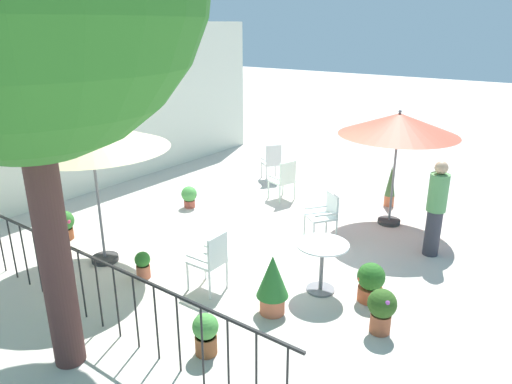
{
  "coord_description": "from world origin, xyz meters",
  "views": [
    {
      "loc": [
        -6.59,
        -4.58,
        3.76
      ],
      "look_at": [
        0.0,
        0.27,
        0.85
      ],
      "focal_mm": 33.14,
      "sensor_mm": 36.0,
      "label": 1
    }
  ],
  "objects_px": {
    "potted_plant_4": "(273,282)",
    "patio_umbrella_1": "(91,136)",
    "patio_chair_2": "(284,178)",
    "patio_chair_3": "(272,160)",
    "potted_plant_2": "(206,333)",
    "potted_plant_6": "(390,186)",
    "potted_plant_5": "(382,308)",
    "patio_chair_1": "(325,213)",
    "standing_person": "(436,208)",
    "potted_plant_7": "(64,224)",
    "potted_plant_0": "(143,264)",
    "patio_chair_0": "(211,258)",
    "potted_plant_1": "(371,282)",
    "potted_plant_3": "(189,196)",
    "patio_umbrella_0": "(399,125)",
    "cafe_table_0": "(322,258)"
  },
  "relations": [
    {
      "from": "potted_plant_6",
      "to": "standing_person",
      "type": "relative_size",
      "value": 0.55
    },
    {
      "from": "potted_plant_0",
      "to": "potted_plant_6",
      "type": "height_order",
      "value": "potted_plant_6"
    },
    {
      "from": "potted_plant_0",
      "to": "potted_plant_2",
      "type": "distance_m",
      "value": 2.16
    },
    {
      "from": "patio_chair_2",
      "to": "standing_person",
      "type": "relative_size",
      "value": 0.55
    },
    {
      "from": "cafe_table_0",
      "to": "patio_chair_0",
      "type": "distance_m",
      "value": 1.62
    },
    {
      "from": "potted_plant_5",
      "to": "potted_plant_3",
      "type": "bearing_deg",
      "value": 70.85
    },
    {
      "from": "patio_umbrella_1",
      "to": "standing_person",
      "type": "bearing_deg",
      "value": -51.16
    },
    {
      "from": "potted_plant_1",
      "to": "standing_person",
      "type": "bearing_deg",
      "value": -7.38
    },
    {
      "from": "potted_plant_3",
      "to": "potted_plant_5",
      "type": "distance_m",
      "value": 5.37
    },
    {
      "from": "potted_plant_6",
      "to": "patio_umbrella_1",
      "type": "bearing_deg",
      "value": 151.55
    },
    {
      "from": "patio_chair_0",
      "to": "patio_chair_2",
      "type": "distance_m",
      "value": 4.08
    },
    {
      "from": "patio_umbrella_1",
      "to": "potted_plant_3",
      "type": "relative_size",
      "value": 5.11
    },
    {
      "from": "potted_plant_1",
      "to": "potted_plant_6",
      "type": "height_order",
      "value": "potted_plant_6"
    },
    {
      "from": "patio_umbrella_0",
      "to": "potted_plant_3",
      "type": "distance_m",
      "value": 4.54
    },
    {
      "from": "potted_plant_0",
      "to": "potted_plant_6",
      "type": "bearing_deg",
      "value": -19.99
    },
    {
      "from": "patio_chair_3",
      "to": "potted_plant_2",
      "type": "bearing_deg",
      "value": -152.18
    },
    {
      "from": "potted_plant_3",
      "to": "potted_plant_5",
      "type": "xyz_separation_m",
      "value": [
        -1.76,
        -5.07,
        0.09
      ]
    },
    {
      "from": "patio_umbrella_1",
      "to": "cafe_table_0",
      "type": "height_order",
      "value": "patio_umbrella_1"
    },
    {
      "from": "cafe_table_0",
      "to": "potted_plant_6",
      "type": "bearing_deg",
      "value": 7.24
    },
    {
      "from": "potted_plant_5",
      "to": "patio_chair_0",
      "type": "bearing_deg",
      "value": 102.24
    },
    {
      "from": "patio_umbrella_0",
      "to": "potted_plant_4",
      "type": "distance_m",
      "value": 4.23
    },
    {
      "from": "potted_plant_3",
      "to": "potted_plant_5",
      "type": "relative_size",
      "value": 0.78
    },
    {
      "from": "potted_plant_5",
      "to": "potted_plant_6",
      "type": "xyz_separation_m",
      "value": [
        4.42,
        1.62,
        0.1
      ]
    },
    {
      "from": "patio_umbrella_0",
      "to": "patio_chair_3",
      "type": "height_order",
      "value": "patio_umbrella_0"
    },
    {
      "from": "patio_umbrella_1",
      "to": "patio_chair_2",
      "type": "relative_size",
      "value": 2.64
    },
    {
      "from": "patio_umbrella_0",
      "to": "potted_plant_1",
      "type": "distance_m",
      "value": 3.42
    },
    {
      "from": "potted_plant_2",
      "to": "potted_plant_4",
      "type": "relative_size",
      "value": 0.62
    },
    {
      "from": "patio_chair_2",
      "to": "patio_umbrella_0",
      "type": "bearing_deg",
      "value": -87.0
    },
    {
      "from": "cafe_table_0",
      "to": "potted_plant_7",
      "type": "height_order",
      "value": "cafe_table_0"
    },
    {
      "from": "patio_chair_1",
      "to": "potted_plant_3",
      "type": "xyz_separation_m",
      "value": [
        -0.33,
        3.11,
        -0.23
      ]
    },
    {
      "from": "patio_umbrella_0",
      "to": "potted_plant_0",
      "type": "distance_m",
      "value": 5.23
    },
    {
      "from": "patio_chair_2",
      "to": "patio_chair_3",
      "type": "bearing_deg",
      "value": 44.94
    },
    {
      "from": "patio_chair_2",
      "to": "potted_plant_1",
      "type": "xyz_separation_m",
      "value": [
        -2.73,
        -3.26,
        -0.21
      ]
    },
    {
      "from": "patio_chair_0",
      "to": "potted_plant_1",
      "type": "bearing_deg",
      "value": -60.26
    },
    {
      "from": "patio_umbrella_0",
      "to": "cafe_table_0",
      "type": "bearing_deg",
      "value": -177.53
    },
    {
      "from": "patio_umbrella_0",
      "to": "potted_plant_4",
      "type": "bearing_deg",
      "value": 178.16
    },
    {
      "from": "potted_plant_2",
      "to": "standing_person",
      "type": "relative_size",
      "value": 0.32
    },
    {
      "from": "cafe_table_0",
      "to": "patio_chair_0",
      "type": "xyz_separation_m",
      "value": [
        -0.96,
        1.31,
        -0.0
      ]
    },
    {
      "from": "patio_chair_2",
      "to": "patio_chair_3",
      "type": "distance_m",
      "value": 1.47
    },
    {
      "from": "potted_plant_4",
      "to": "patio_umbrella_1",
      "type": "bearing_deg",
      "value": 97.66
    },
    {
      "from": "potted_plant_1",
      "to": "potted_plant_6",
      "type": "relative_size",
      "value": 0.64
    },
    {
      "from": "potted_plant_1",
      "to": "potted_plant_5",
      "type": "bearing_deg",
      "value": -146.16
    },
    {
      "from": "patio_chair_3",
      "to": "patio_chair_1",
      "type": "bearing_deg",
      "value": -129.86
    },
    {
      "from": "potted_plant_6",
      "to": "potted_plant_7",
      "type": "height_order",
      "value": "potted_plant_6"
    },
    {
      "from": "patio_chair_2",
      "to": "potted_plant_4",
      "type": "relative_size",
      "value": 1.05
    },
    {
      "from": "patio_chair_2",
      "to": "potted_plant_6",
      "type": "relative_size",
      "value": 1.0
    },
    {
      "from": "patio_umbrella_1",
      "to": "potted_plant_2",
      "type": "distance_m",
      "value": 3.58
    },
    {
      "from": "patio_chair_3",
      "to": "potted_plant_6",
      "type": "bearing_deg",
      "value": -89.47
    },
    {
      "from": "potted_plant_0",
      "to": "potted_plant_5",
      "type": "xyz_separation_m",
      "value": [
        0.87,
        -3.54,
        0.12
      ]
    },
    {
      "from": "potted_plant_0",
      "to": "potted_plant_4",
      "type": "xyz_separation_m",
      "value": [
        0.4,
        -2.17,
        0.25
      ]
    }
  ]
}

